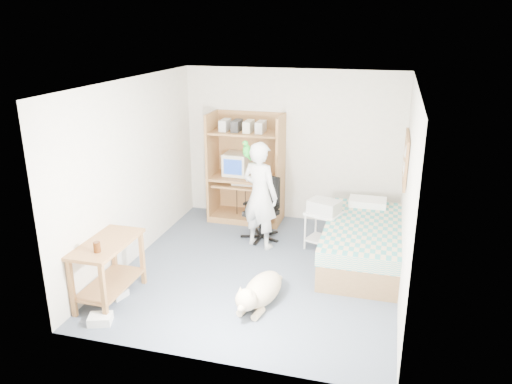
% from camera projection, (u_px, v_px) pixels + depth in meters
% --- Properties ---
extents(floor, '(4.00, 4.00, 0.00)m').
position_uv_depth(floor, '(260.00, 270.00, 6.76)').
color(floor, '#495464').
rests_on(floor, ground).
extents(wall_back, '(3.60, 0.02, 2.50)m').
position_uv_depth(wall_back, '(292.00, 146.00, 8.18)').
color(wall_back, silver).
rests_on(wall_back, floor).
extents(wall_right, '(0.02, 4.00, 2.50)m').
position_uv_depth(wall_right, '(407.00, 194.00, 5.91)').
color(wall_right, silver).
rests_on(wall_right, floor).
extents(wall_left, '(0.02, 4.00, 2.50)m').
position_uv_depth(wall_left, '(134.00, 171.00, 6.81)').
color(wall_left, silver).
rests_on(wall_left, floor).
extents(ceiling, '(3.60, 4.00, 0.02)m').
position_uv_depth(ceiling, '(261.00, 82.00, 5.95)').
color(ceiling, white).
rests_on(ceiling, wall_back).
extents(computer_hutch, '(1.20, 0.63, 1.80)m').
position_uv_depth(computer_hutch, '(247.00, 172.00, 8.26)').
color(computer_hutch, brown).
rests_on(computer_hutch, floor).
extents(bed, '(1.02, 2.02, 0.66)m').
position_uv_depth(bed, '(363.00, 242.00, 6.91)').
color(bed, brown).
rests_on(bed, floor).
extents(side_desk, '(0.50, 1.00, 0.75)m').
position_uv_depth(side_desk, '(108.00, 262.00, 5.90)').
color(side_desk, olive).
rests_on(side_desk, floor).
extents(corkboard, '(0.04, 0.94, 0.66)m').
position_uv_depth(corkboard, '(406.00, 159.00, 6.67)').
color(corkboard, olive).
rests_on(corkboard, wall_right).
extents(office_chair, '(0.55, 0.56, 0.96)m').
position_uv_depth(office_chair, '(263.00, 217.00, 7.66)').
color(office_chair, black).
rests_on(office_chair, floor).
extents(person, '(0.68, 0.57, 1.60)m').
position_uv_depth(person, '(260.00, 195.00, 7.23)').
color(person, silver).
rests_on(person, floor).
extents(parrot, '(0.12, 0.20, 0.32)m').
position_uv_depth(parrot, '(247.00, 150.00, 7.09)').
color(parrot, '#127F12').
rests_on(parrot, person).
extents(dog, '(0.50, 1.11, 0.42)m').
position_uv_depth(dog, '(260.00, 291.00, 5.87)').
color(dog, beige).
rests_on(dog, floor).
extents(printer_cart, '(0.58, 0.52, 0.58)m').
position_uv_depth(printer_cart, '(323.00, 225.00, 7.27)').
color(printer_cart, silver).
rests_on(printer_cart, floor).
extents(printer, '(0.50, 0.44, 0.18)m').
position_uv_depth(printer, '(324.00, 206.00, 7.18)').
color(printer, '#AAABA6').
rests_on(printer, printer_cart).
extents(crt_monitor, '(0.40, 0.42, 0.37)m').
position_uv_depth(crt_monitor, '(237.00, 164.00, 8.27)').
color(crt_monitor, beige).
rests_on(crt_monitor, computer_hutch).
extents(keyboard, '(0.45, 0.17, 0.03)m').
position_uv_depth(keyboard, '(246.00, 184.00, 8.16)').
color(keyboard, beige).
rests_on(keyboard, computer_hutch).
extents(pencil_cup, '(0.08, 0.08, 0.12)m').
position_uv_depth(pencil_cup, '(263.00, 175.00, 8.10)').
color(pencil_cup, gold).
rests_on(pencil_cup, computer_hutch).
extents(drink_glass, '(0.08, 0.08, 0.12)m').
position_uv_depth(drink_glass, '(97.00, 247.00, 5.54)').
color(drink_glass, '#3F1E0A').
rests_on(drink_glass, side_desk).
extents(floor_box_a, '(0.30, 0.27, 0.10)m').
position_uv_depth(floor_box_a, '(100.00, 319.00, 5.54)').
color(floor_box_a, white).
rests_on(floor_box_a, floor).
extents(floor_box_b, '(0.23, 0.26, 0.08)m').
position_uv_depth(floor_box_b, '(118.00, 294.00, 6.08)').
color(floor_box_b, beige).
rests_on(floor_box_b, floor).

